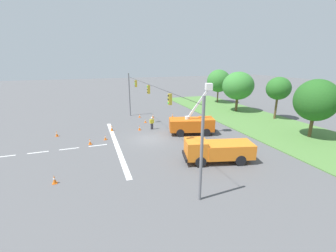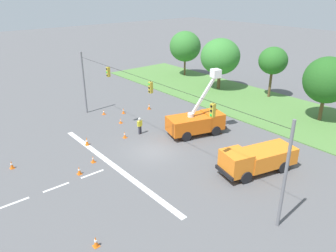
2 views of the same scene
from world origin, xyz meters
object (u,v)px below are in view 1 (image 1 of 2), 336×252
Objects in this scene: road_worker at (152,122)px; traffic_cone_mid_right at (140,128)px; traffic_cone_mid_left at (173,115)px; tree_far_west at (219,81)px; traffic_cone_lane_edge_b at (112,128)px; traffic_cone_foreground_right at (145,121)px; traffic_cone_far_left at (105,137)px; utility_truck_bucket_lift at (192,124)px; traffic_cone_centre_line at (54,179)px; tree_centre at (278,89)px; traffic_cone_lane_edge_a at (57,134)px; traffic_cone_foreground_left at (90,141)px; traffic_cone_near_bucket at (153,116)px; tree_east at (316,100)px; tree_west at (238,86)px; traffic_cone_far_right at (140,116)px; utility_truck_support_near at (217,150)px.

road_worker reaches higher than traffic_cone_mid_right.
road_worker is 2.43× the size of traffic_cone_mid_left.
traffic_cone_lane_edge_b is at bearing -61.39° from tree_far_west.
traffic_cone_mid_left is at bearing 107.47° from traffic_cone_foreground_right.
traffic_cone_far_left is at bearing -56.91° from tree_far_west.
utility_truck_bucket_lift reaches higher than traffic_cone_centre_line.
tree_centre reaches higher than traffic_cone_lane_edge_a.
traffic_cone_centre_line reaches higher than traffic_cone_far_left.
traffic_cone_foreground_left is 13.75m from traffic_cone_near_bucket.
traffic_cone_mid_left is (-15.16, -12.45, -4.30)m from tree_east.
traffic_cone_mid_right is 0.95× the size of traffic_cone_lane_edge_a.
tree_far_west reaches higher than traffic_cone_lane_edge_a.
road_worker is 6.88m from traffic_cone_far_left.
traffic_cone_lane_edge_a is at bearing -95.19° from road_worker.
tree_west is 15.53m from tree_east.
tree_east is at bearing 92.78° from traffic_cone_centre_line.
traffic_cone_foreground_left is (-6.58, -25.75, -4.30)m from tree_east.
traffic_cone_lane_edge_a is at bearing -174.87° from traffic_cone_centre_line.
tree_east reaches higher than traffic_cone_far_right.
traffic_cone_lane_edge_a reaches higher than traffic_cone_mid_right.
road_worker is 2.58× the size of traffic_cone_mid_right.
tree_centre is 17.27m from traffic_cone_mid_left.
utility_truck_bucket_lift is 9.01× the size of traffic_cone_lane_edge_a.
traffic_cone_foreground_left is 0.89× the size of traffic_cone_lane_edge_b.
tree_centre is 9.36× the size of traffic_cone_lane_edge_a.
tree_west reaches higher than traffic_cone_near_bucket.
utility_truck_bucket_lift reaches higher than traffic_cone_mid_right.
tree_east is (15.52, -0.40, -0.10)m from tree_west.
traffic_cone_far_right reaches higher than traffic_cone_foreground_right.
tree_east is 24.95m from traffic_cone_far_right.
traffic_cone_lane_edge_a is 12.41m from traffic_cone_centre_line.
utility_truck_bucket_lift is at bearing 170.44° from utility_truck_support_near.
traffic_cone_lane_edge_b reaches higher than traffic_cone_mid_right.
traffic_cone_centre_line is (1.39, -28.53, -4.31)m from tree_east.
tree_centre is 9.28× the size of traffic_cone_foreground_left.
traffic_cone_foreground_right is 0.81× the size of traffic_cone_lane_edge_a.
utility_truck_support_near is (17.66, -14.94, -3.56)m from tree_west.
utility_truck_support_near is 20.02m from traffic_cone_lane_edge_a.
tree_west is at bearing 124.46° from utility_truck_bucket_lift.
tree_far_west is 10.63× the size of traffic_cone_mid_right.
road_worker reaches higher than traffic_cone_lane_edge_b.
road_worker reaches higher than traffic_cone_foreground_right.
tree_far_west is 40.15m from traffic_cone_centre_line.
tree_centre is at bearing 66.78° from traffic_cone_mid_left.
traffic_cone_mid_left is at bearing 111.88° from traffic_cone_lane_edge_b.
utility_truck_bucket_lift is at bearing 116.32° from traffic_cone_centre_line.
traffic_cone_foreground_left is at bearing -49.69° from traffic_cone_foreground_right.
traffic_cone_mid_left is 8.49m from traffic_cone_mid_right.
tree_far_west reaches higher than traffic_cone_centre_line.
traffic_cone_foreground_right is at bearing -83.77° from tree_west.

